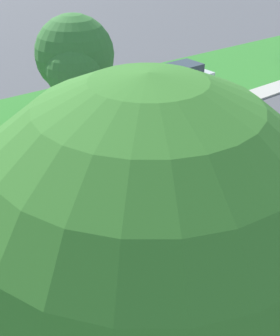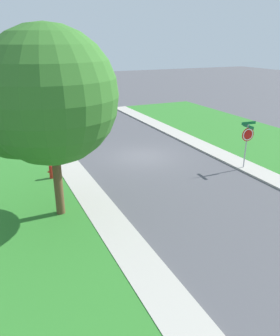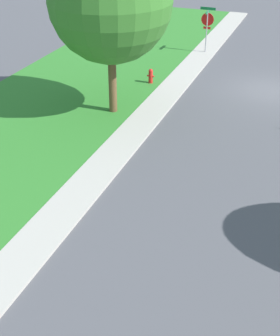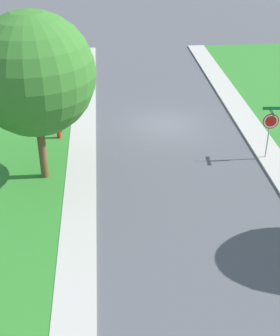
% 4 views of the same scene
% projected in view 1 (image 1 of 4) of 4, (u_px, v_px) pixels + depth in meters
% --- Properties ---
extents(sidewalk_east, '(1.40, 56.00, 0.10)m').
position_uv_depth(sidewalk_east, '(278.00, 251.00, 12.76)').
color(sidewalk_east, '#ADA89E').
rests_on(sidewalk_east, ground).
extents(sidewalk_west, '(1.40, 56.00, 0.10)m').
position_uv_depth(sidewalk_west, '(113.00, 143.00, 19.16)').
color(sidewalk_west, '#ADA89E').
rests_on(sidewalk_west, ground).
extents(lawn_west, '(8.00, 56.00, 0.08)m').
position_uv_depth(lawn_west, '(65.00, 112.00, 22.36)').
color(lawn_west, '#2D7528').
rests_on(lawn_west, ground).
extents(car_silver_near_corner, '(2.05, 4.30, 1.76)m').
position_uv_depth(car_silver_near_corner, '(181.00, 79.00, 24.80)').
color(car_silver_near_corner, silver).
rests_on(car_silver_near_corner, ground).
extents(tree_across_right, '(5.56, 5.18, 7.55)m').
position_uv_depth(tree_across_right, '(148.00, 281.00, 5.41)').
color(tree_across_right, brown).
rests_on(tree_across_right, ground).
extents(tree_sidewalk_mid, '(4.01, 3.73, 5.61)m').
position_uv_depth(tree_sidewalk_mid, '(75.00, 59.00, 18.76)').
color(tree_sidewalk_mid, brown).
rests_on(tree_sidewalk_mid, ground).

